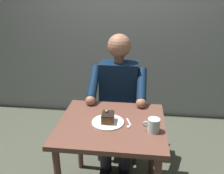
{
  "coord_description": "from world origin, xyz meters",
  "views": [
    {
      "loc": [
        -0.2,
        1.6,
        1.63
      ],
      "look_at": [
        0.01,
        -0.1,
        0.95
      ],
      "focal_mm": 38.76,
      "sensor_mm": 36.0,
      "label": 1
    }
  ],
  "objects_px": {
    "chair": "(119,107)",
    "coffee_cup": "(154,125)",
    "seated_person": "(118,99)",
    "cake_slice": "(108,117)",
    "dessert_spoon": "(129,124)",
    "dining_table": "(111,134)"
  },
  "relations": [
    {
      "from": "seated_person",
      "to": "dessert_spoon",
      "type": "bearing_deg",
      "value": 103.81
    },
    {
      "from": "seated_person",
      "to": "coffee_cup",
      "type": "height_order",
      "value": "seated_person"
    },
    {
      "from": "dessert_spoon",
      "to": "chair",
      "type": "bearing_deg",
      "value": -79.42
    },
    {
      "from": "dessert_spoon",
      "to": "coffee_cup",
      "type": "bearing_deg",
      "value": 159.11
    },
    {
      "from": "dining_table",
      "to": "chair",
      "type": "bearing_deg",
      "value": -90.0
    },
    {
      "from": "cake_slice",
      "to": "seated_person",
      "type": "bearing_deg",
      "value": -92.88
    },
    {
      "from": "chair",
      "to": "dessert_spoon",
      "type": "bearing_deg",
      "value": 100.58
    },
    {
      "from": "chair",
      "to": "coffee_cup",
      "type": "distance_m",
      "value": 0.87
    },
    {
      "from": "dining_table",
      "to": "cake_slice",
      "type": "height_order",
      "value": "cake_slice"
    },
    {
      "from": "coffee_cup",
      "to": "dessert_spoon",
      "type": "height_order",
      "value": "coffee_cup"
    },
    {
      "from": "cake_slice",
      "to": "coffee_cup",
      "type": "bearing_deg",
      "value": 166.33
    },
    {
      "from": "coffee_cup",
      "to": "dessert_spoon",
      "type": "bearing_deg",
      "value": -20.89
    },
    {
      "from": "chair",
      "to": "coffee_cup",
      "type": "relative_size",
      "value": 7.37
    },
    {
      "from": "chair",
      "to": "dessert_spoon",
      "type": "distance_m",
      "value": 0.75
    },
    {
      "from": "seated_person",
      "to": "cake_slice",
      "type": "bearing_deg",
      "value": 87.12
    },
    {
      "from": "cake_slice",
      "to": "dessert_spoon",
      "type": "distance_m",
      "value": 0.16
    },
    {
      "from": "chair",
      "to": "seated_person",
      "type": "bearing_deg",
      "value": 90.0
    },
    {
      "from": "seated_person",
      "to": "coffee_cup",
      "type": "distance_m",
      "value": 0.68
    },
    {
      "from": "chair",
      "to": "seated_person",
      "type": "xyz_separation_m",
      "value": [
        0.0,
        0.17,
        0.17
      ]
    },
    {
      "from": "cake_slice",
      "to": "coffee_cup",
      "type": "distance_m",
      "value": 0.35
    },
    {
      "from": "dining_table",
      "to": "coffee_cup",
      "type": "bearing_deg",
      "value": 163.89
    },
    {
      "from": "chair",
      "to": "cake_slice",
      "type": "xyz_separation_m",
      "value": [
        0.03,
        0.69,
        0.25
      ]
    }
  ]
}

